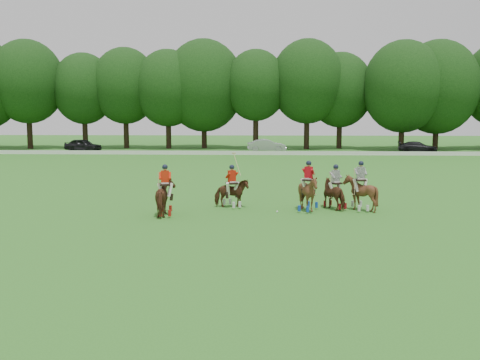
{
  "coord_description": "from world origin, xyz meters",
  "views": [
    {
      "loc": [
        1.11,
        -22.19,
        4.74
      ],
      "look_at": [
        -0.1,
        4.2,
        1.4
      ],
      "focal_mm": 40.0,
      "sensor_mm": 36.0,
      "label": 1
    }
  ],
  "objects_px": {
    "polo_red_b": "(232,193)",
    "polo_red_c": "(308,193)",
    "car_right": "(418,147)",
    "polo_ball": "(277,212)",
    "car_mid": "(267,146)",
    "car_left": "(83,145)",
    "polo_red_a": "(165,197)",
    "polo_stripe_a": "(335,193)",
    "polo_stripe_b": "(360,192)"
  },
  "relations": [
    {
      "from": "polo_red_a",
      "to": "polo_stripe_a",
      "type": "xyz_separation_m",
      "value": [
        8.06,
        2.05,
        -0.08
      ]
    },
    {
      "from": "car_left",
      "to": "polo_stripe_a",
      "type": "bearing_deg",
      "value": -132.22
    },
    {
      "from": "car_mid",
      "to": "polo_red_b",
      "type": "height_order",
      "value": "polo_red_b"
    },
    {
      "from": "polo_red_b",
      "to": "polo_ball",
      "type": "xyz_separation_m",
      "value": [
        2.24,
        -1.28,
        -0.71
      ]
    },
    {
      "from": "car_right",
      "to": "polo_ball",
      "type": "bearing_deg",
      "value": 166.45
    },
    {
      "from": "car_mid",
      "to": "polo_red_a",
      "type": "distance_m",
      "value": 40.8
    },
    {
      "from": "polo_red_c",
      "to": "polo_ball",
      "type": "distance_m",
      "value": 1.78
    },
    {
      "from": "polo_stripe_a",
      "to": "polo_stripe_b",
      "type": "height_order",
      "value": "polo_stripe_b"
    },
    {
      "from": "car_left",
      "to": "polo_ball",
      "type": "bearing_deg",
      "value": -135.97
    },
    {
      "from": "polo_stripe_a",
      "to": "polo_stripe_b",
      "type": "relative_size",
      "value": 0.92
    },
    {
      "from": "car_mid",
      "to": "polo_ball",
      "type": "height_order",
      "value": "car_mid"
    },
    {
      "from": "polo_red_b",
      "to": "polo_red_c",
      "type": "xyz_separation_m",
      "value": [
        3.75,
        -0.83,
        0.14
      ]
    },
    {
      "from": "polo_stripe_a",
      "to": "car_right",
      "type": "bearing_deg",
      "value": 68.95
    },
    {
      "from": "car_right",
      "to": "polo_red_c",
      "type": "xyz_separation_m",
      "value": [
        -16.18,
        -39.09,
        0.24
      ]
    },
    {
      "from": "car_mid",
      "to": "polo_red_b",
      "type": "xyz_separation_m",
      "value": [
        -1.89,
        -38.25,
        -0.02
      ]
    },
    {
      "from": "car_left",
      "to": "polo_red_a",
      "type": "distance_m",
      "value": 44.22
    },
    {
      "from": "car_mid",
      "to": "car_right",
      "type": "distance_m",
      "value": 18.03
    },
    {
      "from": "polo_red_c",
      "to": "polo_ball",
      "type": "relative_size",
      "value": 27.19
    },
    {
      "from": "polo_red_a",
      "to": "polo_stripe_b",
      "type": "distance_m",
      "value": 9.39
    },
    {
      "from": "car_mid",
      "to": "car_right",
      "type": "xyz_separation_m",
      "value": [
        18.03,
        0.0,
        -0.11
      ]
    },
    {
      "from": "car_left",
      "to": "polo_red_c",
      "type": "xyz_separation_m",
      "value": [
        24.42,
        -39.09,
        0.12
      ]
    },
    {
      "from": "polo_red_a",
      "to": "polo_stripe_b",
      "type": "bearing_deg",
      "value": 10.71
    },
    {
      "from": "car_right",
      "to": "polo_stripe_a",
      "type": "xyz_separation_m",
      "value": [
        -14.8,
        -38.46,
        0.13
      ]
    },
    {
      "from": "polo_red_c",
      "to": "car_left",
      "type": "bearing_deg",
      "value": 121.99
    },
    {
      "from": "car_left",
      "to": "polo_stripe_a",
      "type": "xyz_separation_m",
      "value": [
        25.8,
        -38.46,
        0.01
      ]
    },
    {
      "from": "car_mid",
      "to": "car_right",
      "type": "bearing_deg",
      "value": -94.25
    },
    {
      "from": "polo_stripe_a",
      "to": "car_mid",
      "type": "bearing_deg",
      "value": 94.8
    },
    {
      "from": "polo_stripe_a",
      "to": "polo_ball",
      "type": "xyz_separation_m",
      "value": [
        -2.88,
        -1.08,
        -0.75
      ]
    },
    {
      "from": "car_mid",
      "to": "polo_ball",
      "type": "xyz_separation_m",
      "value": [
        0.35,
        -39.54,
        -0.73
      ]
    },
    {
      "from": "car_right",
      "to": "polo_red_c",
      "type": "height_order",
      "value": "polo_red_c"
    },
    {
      "from": "polo_red_a",
      "to": "polo_stripe_a",
      "type": "bearing_deg",
      "value": 14.27
    },
    {
      "from": "car_mid",
      "to": "car_left",
      "type": "bearing_deg",
      "value": 85.75
    },
    {
      "from": "polo_stripe_a",
      "to": "polo_stripe_b",
      "type": "xyz_separation_m",
      "value": [
        1.17,
        -0.3,
        0.09
      ]
    },
    {
      "from": "car_right",
      "to": "polo_red_b",
      "type": "relative_size",
      "value": 1.68
    },
    {
      "from": "car_left",
      "to": "polo_stripe_b",
      "type": "height_order",
      "value": "polo_stripe_b"
    },
    {
      "from": "polo_stripe_a",
      "to": "polo_red_c",
      "type": "bearing_deg",
      "value": -155.4
    },
    {
      "from": "car_right",
      "to": "polo_red_b",
      "type": "distance_m",
      "value": 43.13
    },
    {
      "from": "car_mid",
      "to": "polo_stripe_b",
      "type": "xyz_separation_m",
      "value": [
        4.4,
        -38.76,
        0.11
      ]
    },
    {
      "from": "polo_red_a",
      "to": "polo_red_c",
      "type": "bearing_deg",
      "value": 11.99
    },
    {
      "from": "car_left",
      "to": "polo_ball",
      "type": "height_order",
      "value": "car_left"
    },
    {
      "from": "polo_red_c",
      "to": "polo_stripe_b",
      "type": "xyz_separation_m",
      "value": [
        2.55,
        0.33,
        -0.02
      ]
    },
    {
      "from": "car_mid",
      "to": "polo_stripe_b",
      "type": "relative_size",
      "value": 1.94
    },
    {
      "from": "car_right",
      "to": "polo_ball",
      "type": "relative_size",
      "value": 50.39
    },
    {
      "from": "car_left",
      "to": "car_mid",
      "type": "xyz_separation_m",
      "value": [
        22.57,
        0.0,
        -0.01
      ]
    },
    {
      "from": "car_right",
      "to": "polo_stripe_b",
      "type": "bearing_deg",
      "value": 171.17
    },
    {
      "from": "polo_red_a",
      "to": "polo_stripe_a",
      "type": "relative_size",
      "value": 1.07
    },
    {
      "from": "polo_red_a",
      "to": "polo_red_b",
      "type": "height_order",
      "value": "polo_red_b"
    },
    {
      "from": "car_left",
      "to": "car_mid",
      "type": "relative_size",
      "value": 0.98
    },
    {
      "from": "polo_red_b",
      "to": "polo_stripe_a",
      "type": "height_order",
      "value": "polo_red_b"
    },
    {
      "from": "polo_ball",
      "to": "car_right",
      "type": "bearing_deg",
      "value": 65.91
    }
  ]
}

